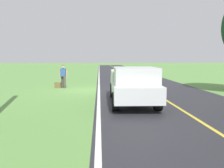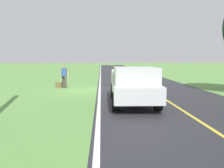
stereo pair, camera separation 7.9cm
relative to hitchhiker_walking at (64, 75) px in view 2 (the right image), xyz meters
name	(u,v)px [view 2 (the right image)]	position (x,y,z in m)	size (l,w,h in m)	color
ground_plane	(85,90)	(-1.65, 1.32, -0.98)	(200.00, 200.00, 0.00)	#609347
road_surface	(150,90)	(-6.25, 1.32, -0.98)	(7.53, 120.00, 0.00)	#28282D
lane_edge_line	(100,90)	(-2.67, 1.32, -0.98)	(0.16, 117.60, 0.00)	silver
lane_centre_line	(150,90)	(-6.25, 1.32, -0.98)	(0.14, 117.60, 0.00)	gold
hitchhiker_walking	(64,75)	(0.00, 0.00, 0.00)	(0.62, 0.53, 1.75)	#4C473D
suitcase_carried	(59,85)	(0.42, 0.05, -0.77)	(0.20, 0.46, 0.43)	brown
pickup_truck_passing	(133,84)	(-4.33, 6.18, -0.01)	(2.21, 5.45, 1.82)	silver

